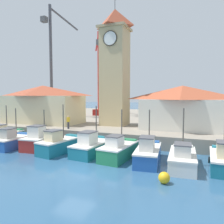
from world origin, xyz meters
TOP-DOWN VIEW (x-y plane):
  - ground_plane at (0.00, 0.00)m, footprint 300.00×300.00m
  - quay_wharf at (0.00, 28.43)m, footprint 120.00×40.00m
  - fishing_boat_far_left at (-12.38, 5.12)m, footprint 2.79×4.91m
  - fishing_boat_left_outer at (-9.90, 4.05)m, footprint 2.31×4.21m
  - fishing_boat_left_inner at (-6.96, 4.95)m, footprint 2.62×4.67m
  - fishing_boat_mid_left at (-4.21, 4.18)m, footprint 2.49×4.70m
  - fishing_boat_center at (-1.02, 4.82)m, footprint 2.46×5.12m
  - fishing_boat_mid_right at (1.67, 4.43)m, footprint 2.35×4.70m
  - fishing_boat_right_inner at (4.22, 4.38)m, footprint 2.31×5.09m
  - fishing_boat_right_outer at (6.90, 4.12)m, footprint 2.19×4.94m
  - fishing_boat_far_right at (9.77, 4.76)m, footprint 2.10×4.93m
  - clock_tower at (-2.69, 14.81)m, footprint 3.77×3.77m
  - warehouse_left at (-13.31, 13.12)m, footprint 11.57×5.82m
  - warehouse_right at (6.10, 14.13)m, footprint 9.69×5.46m
  - port_crane_near at (-10.89, 27.18)m, footprint 4.82×7.61m
  - port_crane_far at (-18.38, 22.01)m, footprint 2.97×8.73m
  - mooring_buoy at (6.08, 0.52)m, footprint 0.72×0.72m
  - dock_worker_near_tower at (-6.58, 9.39)m, footprint 0.34×0.22m

SIDE VIEW (x-z plane):
  - ground_plane at x=0.00m, z-range 0.00..0.00m
  - mooring_buoy at x=6.08m, z-range 0.00..0.72m
  - fishing_boat_right_outer at x=6.90m, z-range -1.53..2.91m
  - quay_wharf at x=0.00m, z-range 0.00..1.39m
  - fishing_boat_left_outer at x=-9.90m, z-range -1.31..2.77m
  - fishing_boat_far_right at x=9.77m, z-range -1.19..2.66m
  - fishing_boat_center at x=-1.02m, z-range -1.46..2.96m
  - fishing_boat_mid_right at x=1.67m, z-range -1.34..2.86m
  - fishing_boat_right_inner at x=4.22m, z-range -1.35..2.88m
  - fishing_boat_far_left at x=-12.38m, z-range -1.36..2.92m
  - fishing_boat_mid_left at x=-4.21m, z-range -1.48..3.07m
  - fishing_boat_left_inner at x=-6.96m, z-range -1.12..2.79m
  - dock_worker_near_tower at x=-6.58m, z-range 1.43..3.05m
  - warehouse_right at x=6.10m, z-range 1.46..6.62m
  - warehouse_left at x=-13.31m, z-range 1.45..6.90m
  - port_crane_near at x=-10.89m, z-range -0.49..16.06m
  - clock_tower at x=-2.69m, z-range 0.95..17.91m
  - port_crane_far at x=-18.38m, z-range -0.76..20.15m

